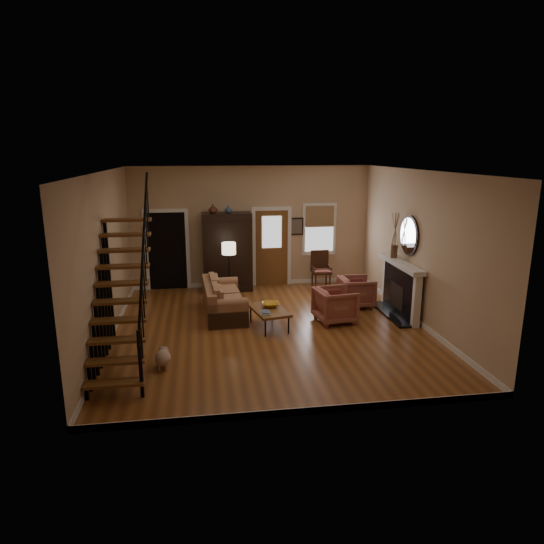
{
  "coord_description": "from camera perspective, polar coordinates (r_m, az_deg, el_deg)",
  "views": [
    {
      "loc": [
        -1.4,
        -9.6,
        3.69
      ],
      "look_at": [
        0.1,
        0.4,
        1.15
      ],
      "focal_mm": 32.0,
      "sensor_mm": 36.0,
      "label": 1
    }
  ],
  "objects": [
    {
      "name": "sofa",
      "position": [
        11.2,
        -5.69,
        -3.2
      ],
      "size": [
        0.96,
        2.04,
        0.75
      ],
      "primitive_type": null,
      "rotation": [
        0.0,
        0.0,
        0.05
      ],
      "color": "#976745",
      "rests_on": "ground"
    },
    {
      "name": "armoire",
      "position": [
        13.04,
        -5.28,
        2.36
      ],
      "size": [
        1.3,
        0.6,
        2.1
      ],
      "primitive_type": null,
      "color": "black",
      "rests_on": "ground"
    },
    {
      "name": "bowl",
      "position": [
        10.47,
        -0.2,
        -3.85
      ],
      "size": [
        0.37,
        0.37,
        0.09
      ],
      "primitive_type": "imported",
      "color": "#C98F17",
      "rests_on": "coffee_table"
    },
    {
      "name": "armchair_left",
      "position": [
        10.8,
        7.45,
        -3.88
      ],
      "size": [
        0.94,
        0.92,
        0.76
      ],
      "primitive_type": "imported",
      "rotation": [
        0.0,
        0.0,
        1.71
      ],
      "color": "maroon",
      "rests_on": "ground"
    },
    {
      "name": "room",
      "position": [
        11.61,
        -3.51,
        3.23
      ],
      "size": [
        7.0,
        7.33,
        3.3
      ],
      "color": "brown",
      "rests_on": "ground"
    },
    {
      "name": "side_chair",
      "position": [
        13.35,
        5.81,
        0.25
      ],
      "size": [
        0.54,
        0.54,
        1.02
      ],
      "primitive_type": null,
      "color": "#392012",
      "rests_on": "ground"
    },
    {
      "name": "vase_b",
      "position": [
        12.76,
        -5.14,
        7.36
      ],
      "size": [
        0.2,
        0.2,
        0.21
      ],
      "primitive_type": "imported",
      "color": "#334C60",
      "rests_on": "armoire"
    },
    {
      "name": "floor_lamp",
      "position": [
        12.07,
        -5.04,
        -0.05
      ],
      "size": [
        0.41,
        0.41,
        1.5
      ],
      "primitive_type": null,
      "rotation": [
        0.0,
        0.0,
        0.22
      ],
      "color": "black",
      "rests_on": "ground"
    },
    {
      "name": "vase_a",
      "position": [
        12.74,
        -6.96,
        7.39
      ],
      "size": [
        0.24,
        0.24,
        0.25
      ],
      "primitive_type": "imported",
      "color": "#4C2619",
      "rests_on": "armoire"
    },
    {
      "name": "coffee_table",
      "position": [
        10.4,
        -0.35,
        -5.45
      ],
      "size": [
        0.86,
        1.2,
        0.42
      ],
      "primitive_type": null,
      "rotation": [
        0.0,
        0.0,
        0.21
      ],
      "color": "brown",
      "rests_on": "ground"
    },
    {
      "name": "books",
      "position": [
        10.03,
        -0.79,
        -4.79
      ],
      "size": [
        0.2,
        0.27,
        0.05
      ],
      "primitive_type": null,
      "color": "beige",
      "rests_on": "coffee_table"
    },
    {
      "name": "armchair_right",
      "position": [
        11.92,
        9.89,
        -2.31
      ],
      "size": [
        0.81,
        0.79,
        0.73
      ],
      "primitive_type": "imported",
      "rotation": [
        0.0,
        0.0,
        1.56
      ],
      "color": "maroon",
      "rests_on": "ground"
    },
    {
      "name": "staircase",
      "position": [
        8.67,
        -17.42,
        -0.52
      ],
      "size": [
        0.94,
        2.8,
        3.2
      ],
      "primitive_type": null,
      "color": "brown",
      "rests_on": "ground"
    },
    {
      "name": "fireplace",
      "position": [
        11.46,
        15.08,
        -1.33
      ],
      "size": [
        0.33,
        1.95,
        2.3
      ],
      "color": "black",
      "rests_on": "ground"
    },
    {
      "name": "dog",
      "position": [
        8.77,
        -12.72,
        -9.95
      ],
      "size": [
        0.28,
        0.46,
        0.34
      ],
      "primitive_type": null,
      "rotation": [
        0.0,
        0.0,
        -0.01
      ],
      "color": "tan",
      "rests_on": "ground"
    }
  ]
}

